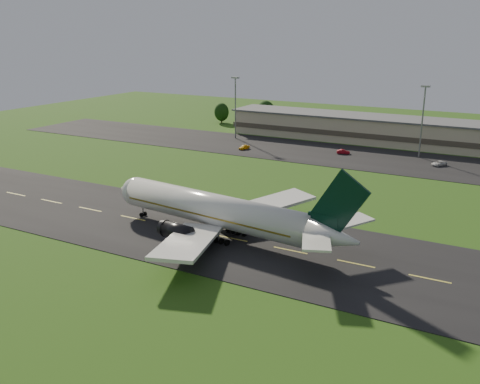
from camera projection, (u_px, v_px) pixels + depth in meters
The scene contains 10 objects.
ground at pixel (290, 251), 87.69m from camera, with size 360.00×360.00×0.00m, color #1F4A12.
taxiway at pixel (290, 251), 87.68m from camera, with size 220.00×30.00×0.10m, color black.
apron at pixel (394, 161), 148.15m from camera, with size 260.00×30.00×0.10m, color black.
airliner at pixel (218, 211), 92.62m from camera, with size 51.22×41.91×15.57m.
terminal at pixel (435, 135), 164.39m from camera, with size 145.00×16.00×8.40m.
light_mast_west at pixel (235, 100), 176.51m from camera, with size 2.40×1.20×20.35m.
light_mast_centre at pixel (423, 113), 148.92m from camera, with size 2.40×1.20×20.35m.
service_vehicle_a at pixel (244, 147), 162.77m from camera, with size 1.59×3.96×1.35m, color yellow.
service_vehicle_b at pixel (343, 152), 156.64m from camera, with size 1.34×3.84×1.26m, color maroon.
service_vehicle_c at pixel (439, 163), 142.86m from camera, with size 2.08×4.51×1.25m, color silver.
Camera 1 is at (31.71, -75.19, 34.54)m, focal length 40.00 mm.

